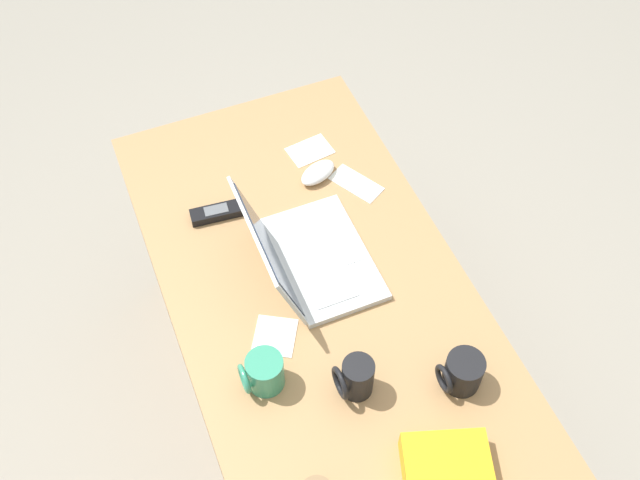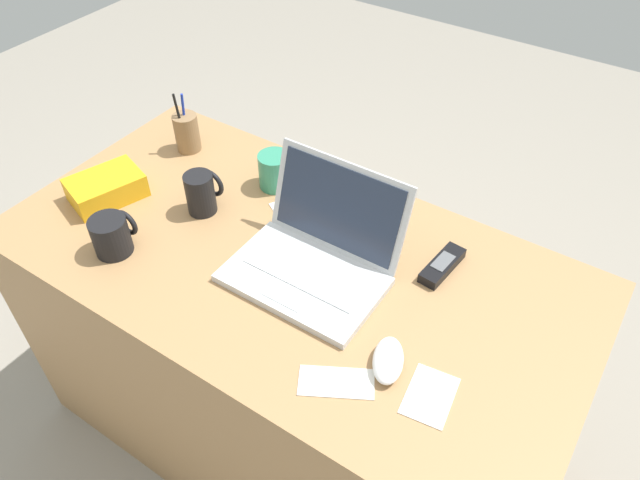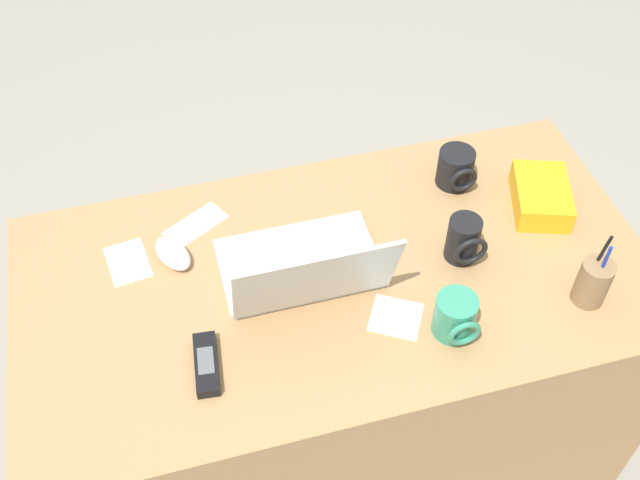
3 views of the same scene
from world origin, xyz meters
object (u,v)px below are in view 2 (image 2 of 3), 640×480
cordless_phone (442,265)px  laptop (315,255)px  computer_mouse (388,360)px  coffee_mug_tall (276,170)px  pen_holder (187,132)px  coffee_mug_spare (202,192)px  snack_bag (106,188)px  coffee_mug_white (112,235)px

cordless_phone → laptop: bearing=-146.5°
cordless_phone → computer_mouse: bearing=-85.5°
coffee_mug_tall → laptop: bearing=-38.2°
laptop → computer_mouse: laptop is taller
pen_holder → cordless_phone: bearing=-3.0°
coffee_mug_tall → pen_holder: (-0.30, -0.00, 0.01)m
coffee_mug_spare → snack_bag: bearing=-157.4°
coffee_mug_tall → coffee_mug_spare: 0.20m
cordless_phone → snack_bag: (-0.82, -0.23, 0.02)m
coffee_mug_tall → snack_bag: coffee_mug_tall is taller
laptop → snack_bag: (-0.58, -0.08, -0.01)m
cordless_phone → coffee_mug_spare: bearing=-167.0°
computer_mouse → coffee_mug_spare: (-0.60, 0.16, 0.04)m
coffee_mug_tall → coffee_mug_spare: size_ratio=0.90×
computer_mouse → coffee_mug_tall: (-0.51, 0.34, 0.03)m
cordless_phone → snack_bag: size_ratio=0.79×
coffee_mug_white → coffee_mug_spare: coffee_mug_spare is taller
computer_mouse → coffee_mug_tall: size_ratio=1.15×
coffee_mug_tall → cordless_phone: size_ratio=0.69×
coffee_mug_white → snack_bag: 0.20m
coffee_mug_spare → pen_holder: (-0.21, 0.18, 0.00)m
pen_holder → snack_bag: 0.28m
cordless_phone → pen_holder: size_ratio=0.80×
coffee_mug_white → coffee_mug_tall: (0.16, 0.40, 0.00)m
snack_bag → coffee_mug_spare: bearing=22.6°
coffee_mug_white → pen_holder: pen_holder is taller
laptop → coffee_mug_white: (-0.42, -0.20, 0.00)m
coffee_mug_white → coffee_mug_tall: bearing=67.7°
cordless_phone → coffee_mug_tall: bearing=174.8°
coffee_mug_spare → snack_bag: size_ratio=0.60×
laptop → coffee_mug_white: 0.46m
coffee_mug_spare → pen_holder: bearing=140.0°
coffee_mug_tall → snack_bag: bearing=-139.6°
laptop → computer_mouse: (0.26, -0.14, -0.03)m
computer_mouse → snack_bag: size_ratio=0.63×
computer_mouse → coffee_mug_white: coffee_mug_white is taller
cordless_phone → pen_holder: 0.79m
cordless_phone → pen_holder: (-0.79, 0.04, 0.04)m
coffee_mug_white → pen_holder: (-0.14, 0.40, 0.01)m
cordless_phone → pen_holder: bearing=177.0°
laptop → pen_holder: laptop is taller
coffee_mug_tall → pen_holder: 0.30m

